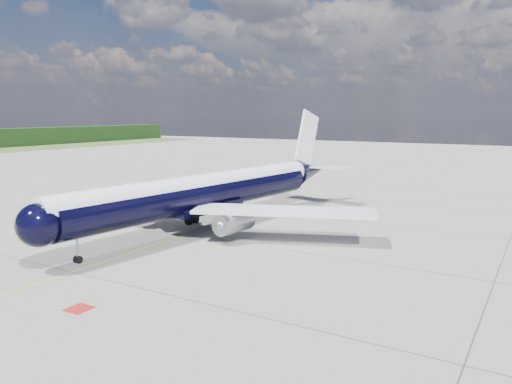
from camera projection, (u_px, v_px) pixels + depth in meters
The scene contains 4 objects.
ground at pixel (276, 205), 70.52m from camera, with size 320.00×320.00×0.00m, color gray.
taxiway_centerline at pixel (258, 211), 66.27m from camera, with size 0.16×160.00×0.01m, color yellow.
red_marking at pixel (79, 309), 33.13m from camera, with size 1.60×1.60×0.01m, color maroon.
main_airliner at pixel (210, 192), 55.88m from camera, with size 37.95×46.47×13.43m.
Camera 1 is at (33.03, -31.06, 12.85)m, focal length 35.00 mm.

